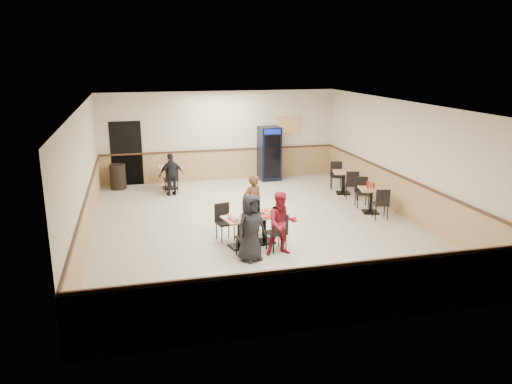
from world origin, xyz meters
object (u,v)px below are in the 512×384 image
object	(u,v)px
diner_woman_left	(251,228)
side_table_far	(344,179)
diner_man_opposite	(253,203)
side_table_near	(371,197)
pepsi_cooler	(269,153)
main_table	(252,225)
trash_bin	(118,177)
diner_woman_right	(282,223)
lone_diner	(171,175)
back_table	(170,174)

from	to	relation	value
diner_woman_left	side_table_far	bearing A→B (deg)	23.82
diner_woman_left	diner_man_opposite	world-z (taller)	diner_woman_left
side_table_near	pepsi_cooler	xyz separation A→B (m)	(-1.66, 4.30, 0.46)
main_table	trash_bin	bearing A→B (deg)	104.13
main_table	side_table_near	distance (m)	3.99
diner_woman_left	trash_bin	world-z (taller)	diner_woman_left
diner_woman_right	side_table_far	world-z (taller)	diner_woman_right
lone_diner	diner_woman_left	bearing A→B (deg)	88.52
side_table_near	diner_woman_right	bearing A→B (deg)	-145.16
lone_diner	pepsi_cooler	distance (m)	3.63
diner_woman_left	diner_woman_right	bearing A→B (deg)	-10.72
side_table_far	back_table	size ratio (longest dim) A/B	1.08
diner_woman_right	side_table_near	xyz separation A→B (m)	(3.19, 2.22, -0.24)
main_table	side_table_far	world-z (taller)	side_table_far
lone_diner	trash_bin	xyz separation A→B (m)	(-1.61, 1.17, -0.25)
main_table	diner_woman_right	xyz separation A→B (m)	(0.49, -0.68, 0.23)
main_table	side_table_far	bearing A→B (deg)	30.03
main_table	pepsi_cooler	xyz separation A→B (m)	(2.02, 5.84, 0.45)
main_table	side_table_near	world-z (taller)	main_table
diner_woman_left	diner_man_opposite	size ratio (longest dim) A/B	1.00
lone_diner	side_table_near	xyz separation A→B (m)	(5.07, -3.09, -0.20)
trash_bin	diner_woman_left	bearing A→B (deg)	-67.34
side_table_far	side_table_near	bearing A→B (deg)	-92.15
diner_woman_right	side_table_near	world-z (taller)	diner_woman_right
main_table	pepsi_cooler	bearing A→B (deg)	57.73
main_table	side_table_far	size ratio (longest dim) A/B	1.71
trash_bin	diner_woman_right	bearing A→B (deg)	-61.73
main_table	diner_woman_left	distance (m)	0.91
lone_diner	side_table_near	distance (m)	5.94
main_table	diner_woman_right	world-z (taller)	diner_woman_right
main_table	back_table	size ratio (longest dim) A/B	1.85
diner_woman_right	side_table_far	xyz separation A→B (m)	(3.27, 4.21, -0.22)
main_table	side_table_near	size ratio (longest dim) A/B	1.84
back_table	pepsi_cooler	bearing A→B (deg)	6.57
side_table_near	back_table	size ratio (longest dim) A/B	1.01
trash_bin	side_table_far	bearing A→B (deg)	-18.59
diner_man_opposite	pepsi_cooler	distance (m)	5.31
diner_woman_left	pepsi_cooler	size ratio (longest dim) A/B	0.78
diner_woman_right	pepsi_cooler	world-z (taller)	pepsi_cooler
diner_woman_right	back_table	size ratio (longest dim) A/B	1.84
diner_man_opposite	side_table_near	size ratio (longest dim) A/B	1.87
main_table	diner_woman_left	bearing A→B (deg)	-117.90
lone_diner	back_table	distance (m)	0.84
diner_woman_left	diner_woman_right	size ratio (longest dim) A/B	1.03
diner_woman_left	trash_bin	bearing A→B (deg)	88.73
diner_man_opposite	side_table_far	xyz separation A→B (m)	(3.53, 2.68, -0.24)
side_table_near	pepsi_cooler	size ratio (longest dim) A/B	0.42
main_table	diner_woman_left	size ratio (longest dim) A/B	0.98
diner_man_opposite	main_table	bearing A→B (deg)	55.78
diner_man_opposite	lone_diner	size ratio (longest dim) A/B	1.10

